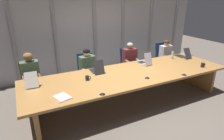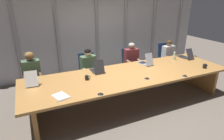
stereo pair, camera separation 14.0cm
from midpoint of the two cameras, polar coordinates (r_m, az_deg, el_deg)
name	(u,v)px [view 2 (the right image)]	position (r m, az deg, el deg)	size (l,w,h in m)	color
ground_plane	(130,101)	(4.76, 6.13, -9.29)	(15.76, 15.76, 0.00)	#6B6056
conference_table	(130,78)	(4.48, 6.42, -2.54)	(4.82, 1.46, 0.73)	#B77F42
curtain_backdrop	(95,29)	(6.26, -4.33, 12.01)	(7.88, 0.17, 2.84)	#B2B2B7
laptop_left_end	(32,80)	(4.21, -21.91, -2.88)	(0.27, 0.50, 0.30)	beige
laptop_left_mid	(97,69)	(4.50, -3.63, 0.21)	(0.25, 0.45, 0.32)	#2D2D33
laptop_center	(145,62)	(5.09, 10.68, 2.38)	(0.25, 0.47, 0.33)	#A8ADB7
laptop_right_mid	(185,56)	(5.96, 21.64, 3.93)	(0.22, 0.50, 0.30)	#2D2D33
office_chair_left_end	(34,84)	(5.11, -21.45, -4.04)	(0.60, 0.60, 0.95)	#511E19
office_chair_left_mid	(88,75)	(5.32, -6.45, -1.62)	(0.60, 0.61, 0.95)	navy
office_chair_center	(131,68)	(5.86, 6.35, 0.55)	(0.60, 0.60, 0.96)	navy
office_chair_right_mid	(166,62)	(6.61, 16.36, 2.27)	(0.60, 0.60, 0.98)	navy
person_left_end	(32,74)	(4.84, -21.96, -1.17)	(0.41, 0.55, 1.21)	#4C6B4C
person_left_mid	(90,68)	(5.08, -5.91, 0.74)	(0.45, 0.57, 1.13)	#4C6B4C
person_center	(132,61)	(5.60, 6.82, 2.82)	(0.44, 0.57, 1.16)	brown
person_right_mid	(170,56)	(6.42, 17.54, 4.08)	(0.40, 0.55, 1.11)	silver
water_bottle_primary	(174,56)	(5.68, 18.82, 3.99)	(0.06, 0.06, 0.23)	#ADD1B2
coffee_mug_near	(87,78)	(4.08, -6.51, -2.30)	(0.13, 0.08, 0.10)	black
coffee_mug_far	(205,66)	(5.28, 26.68, 1.04)	(0.14, 0.09, 0.11)	black
conference_mic_left_side	(101,93)	(3.49, -2.29, -7.01)	(0.11, 0.11, 0.04)	black
conference_mic_middle	(185,75)	(4.59, 21.81, -1.49)	(0.11, 0.11, 0.04)	black
conference_mic_right_side	(147,78)	(4.21, 11.37, -2.34)	(0.11, 0.11, 0.04)	black
spiral_notepad	(61,96)	(3.51, -13.94, -7.67)	(0.31, 0.36, 0.03)	silver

